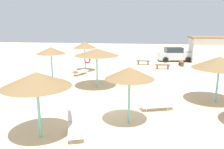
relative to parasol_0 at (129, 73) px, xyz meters
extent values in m
plane|color=beige|center=(-1.47, 1.98, -2.42)|extent=(80.00, 80.00, 0.00)
cylinder|color=#6BC6BC|center=(0.00, 0.00, -1.29)|extent=(0.12, 0.12, 2.27)
cone|color=olive|center=(0.00, 0.00, 0.02)|extent=(2.26, 2.26, 0.54)
cylinder|color=#6BC6BC|center=(4.98, 3.64, -1.34)|extent=(0.12, 0.12, 2.16)
cone|color=olive|center=(4.98, 3.64, -0.01)|extent=(3.11, 3.11, 0.69)
cylinder|color=#6BC6BC|center=(-4.96, 11.28, -1.23)|extent=(0.12, 0.12, 2.38)
cone|color=olive|center=(-4.96, 11.28, 0.16)|extent=(2.23, 2.23, 0.60)
torus|color=red|center=(-4.74, 11.28, -1.29)|extent=(0.71, 0.29, 0.70)
cylinder|color=#6BC6BC|center=(-3.54, -1.86, -1.28)|extent=(0.12, 0.12, 2.28)
cone|color=olive|center=(-3.54, -1.86, 0.05)|extent=(2.75, 2.75, 0.59)
cylinder|color=#6BC6BC|center=(-6.28, 6.29, -1.19)|extent=(0.12, 0.12, 2.46)
cone|color=olive|center=(-6.28, 6.29, 0.19)|extent=(2.22, 2.22, 0.51)
cylinder|color=#6BC6BC|center=(-2.69, 5.86, -1.19)|extent=(0.12, 0.12, 2.46)
cone|color=olive|center=(-2.69, 5.86, 0.19)|extent=(3.19, 3.19, 0.50)
cube|color=white|center=(1.36, 1.88, -2.14)|extent=(1.81, 1.13, 0.12)
cube|color=white|center=(2.12, 2.13, -1.93)|extent=(0.67, 0.76, 0.37)
cylinder|color=silver|center=(1.87, 2.28, -2.31)|extent=(0.06, 0.06, 0.22)
cylinder|color=silver|center=(2.00, 1.86, -2.31)|extent=(0.06, 0.06, 0.22)
cylinder|color=silver|center=(0.72, 1.91, -2.31)|extent=(0.06, 0.06, 0.22)
cylinder|color=silver|center=(0.86, 1.49, -2.31)|extent=(0.06, 0.06, 0.22)
cube|color=white|center=(-5.04, 9.75, -2.14)|extent=(1.21, 1.82, 0.12)
cube|color=white|center=(-5.33, 9.01, -1.90)|extent=(0.77, 0.67, 0.42)
cylinder|color=silver|center=(-5.05, 9.11, -2.31)|extent=(0.06, 0.06, 0.22)
cylinder|color=silver|center=(-5.46, 9.27, -2.31)|extent=(0.06, 0.06, 0.22)
cylinder|color=silver|center=(-4.61, 10.23, -2.31)|extent=(0.06, 0.06, 0.22)
cylinder|color=silver|center=(-5.02, 10.39, -2.31)|extent=(0.06, 0.06, 0.22)
cube|color=white|center=(-2.15, -1.47, -2.14)|extent=(1.14, 1.82, 0.12)
cube|color=white|center=(-2.40, -0.71, -1.89)|extent=(0.75, 0.63, 0.44)
cylinder|color=silver|center=(-2.55, -0.97, -2.31)|extent=(0.06, 0.06, 0.22)
cylinder|color=silver|center=(-2.13, -0.83, -2.31)|extent=(0.06, 0.06, 0.22)
cylinder|color=silver|center=(-2.17, -2.11, -2.31)|extent=(0.06, 0.06, 0.22)
cylinder|color=silver|center=(-1.76, -1.97, -2.31)|extent=(0.06, 0.06, 0.22)
cube|color=white|center=(-6.55, 3.94, -2.14)|extent=(1.39, 1.80, 0.12)
cube|color=white|center=(-6.94, 4.64, -1.94)|extent=(0.81, 0.76, 0.36)
cylinder|color=silver|center=(-7.03, 4.36, -2.31)|extent=(0.06, 0.06, 0.22)
cylinder|color=silver|center=(-6.65, 4.57, -2.31)|extent=(0.06, 0.06, 0.22)
cylinder|color=silver|center=(-6.45, 3.31, -2.31)|extent=(0.06, 0.06, 0.22)
cylinder|color=silver|center=(-6.06, 3.53, -2.31)|extent=(0.06, 0.06, 0.22)
cube|color=brown|center=(4.85, 15.73, -1.97)|extent=(0.43, 1.51, 0.08)
cube|color=brown|center=(4.86, 15.18, -2.22)|extent=(0.36, 0.13, 0.41)
cube|color=brown|center=(4.84, 16.28, -2.22)|extent=(0.36, 0.13, 0.41)
cube|color=brown|center=(2.64, 13.37, -1.97)|extent=(1.53, 0.52, 0.08)
cube|color=brown|center=(2.09, 13.32, -2.22)|extent=(0.15, 0.37, 0.41)
cube|color=brown|center=(3.19, 13.41, -2.22)|extent=(0.15, 0.37, 0.41)
cube|color=brown|center=(0.65, 15.66, -1.97)|extent=(1.54, 0.61, 0.08)
cube|color=brown|center=(0.11, 15.74, -2.22)|extent=(0.17, 0.37, 0.41)
cube|color=brown|center=(1.20, 15.58, -2.22)|extent=(0.17, 0.37, 0.41)
cube|color=silver|center=(4.52, 18.71, -1.75)|extent=(4.21, 2.30, 0.90)
cube|color=#262D38|center=(4.33, 18.68, -1.00)|extent=(2.22, 1.85, 0.60)
cylinder|color=black|center=(5.72, 19.79, -2.10)|extent=(0.67, 0.32, 0.64)
cylinder|color=black|center=(5.99, 18.05, -2.10)|extent=(0.67, 0.32, 0.64)
cylinder|color=black|center=(3.05, 19.37, -2.10)|extent=(0.67, 0.32, 0.64)
cylinder|color=black|center=(3.33, 17.63, -2.10)|extent=(0.67, 0.32, 0.64)
cube|color=white|center=(8.22, 18.72, -0.99)|extent=(3.74, 2.93, 2.86)
cube|color=#8C6B4C|center=(8.22, 18.72, 0.54)|extent=(4.14, 3.33, 0.20)
camera|label=1|loc=(0.56, -10.07, 2.22)|focal=36.62mm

